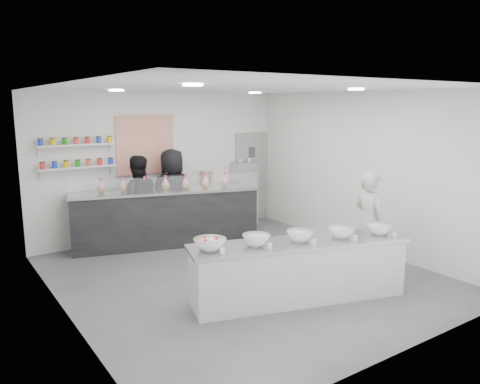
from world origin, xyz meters
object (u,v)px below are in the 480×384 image
Objects in this scene: staff_left at (138,202)px; prep_counter at (299,270)px; espresso_machine at (245,172)px; back_bar at (166,218)px; staff_right at (173,195)px; woman_prep at (369,222)px; espresso_ledge at (229,205)px.

prep_counter is at bearing 121.07° from staff_left.
staff_left reaches higher than espresso_machine.
staff_right reaches higher than back_bar.
espresso_ledge is at bearing 8.02° from woman_prep.
woman_prep is at bearing 23.02° from prep_counter.
staff_right is at bearing -170.47° from espresso_ledge.
woman_prep is 3.99m from staff_right.
staff_right is at bearing -159.08° from staff_left.
espresso_machine reaches higher than back_bar.
prep_counter is 1.74m from woman_prep.
espresso_ledge is 0.72× the size of staff_right.
espresso_machine reaches higher than prep_counter.
staff_left is (-2.75, -0.31, -0.32)m from espresso_machine.
back_bar is at bearing 36.85° from woman_prep.
staff_right is (-1.80, 3.56, 0.09)m from woman_prep.
staff_left is at bearing -173.61° from espresso_machine.
back_bar is 0.64m from staff_left.
espresso_machine is at bearing -163.94° from staff_right.
espresso_ledge is at bearing -155.14° from staff_left.
prep_counter is at bearing -66.63° from back_bar.
espresso_machine is 0.30× the size of staff_right.
staff_left is 0.96× the size of staff_right.
woman_prep is at bearing -92.57° from espresso_machine.
espresso_machine is 3.84m from woman_prep.
woman_prep is 0.91× the size of staff_right.
woman_prep is (1.68, 0.19, 0.42)m from prep_counter.
staff_left reaches higher than woman_prep.
staff_right is (0.78, 0.05, 0.04)m from staff_left.
espresso_machine is 0.33× the size of woman_prep.
espresso_ledge reaches higher than prep_counter.
staff_left is at bearing 120.31° from prep_counter.
staff_right is at bearing 61.99° from back_bar.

